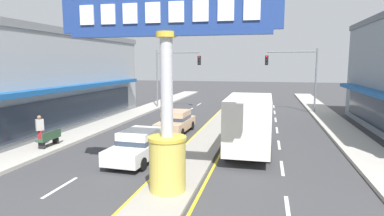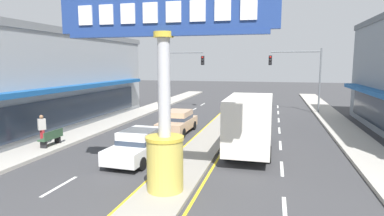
{
  "view_description": "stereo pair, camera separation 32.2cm",
  "coord_description": "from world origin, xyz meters",
  "views": [
    {
      "loc": [
        3.49,
        -5.82,
        4.82
      ],
      "look_at": [
        -0.14,
        9.73,
        2.6
      ],
      "focal_mm": 30.25,
      "sensor_mm": 36.0,
      "label": 1
    },
    {
      "loc": [
        3.8,
        -5.75,
        4.82
      ],
      "look_at": [
        -0.14,
        9.73,
        2.6
      ],
      "focal_mm": 30.25,
      "sensor_mm": 36.0,
      "label": 2
    }
  ],
  "objects": [
    {
      "name": "sedan_near_left_lane",
      "position": [
        -2.63,
        8.8,
        0.79
      ],
      "size": [
        2.02,
        4.39,
        1.53
      ],
      "color": "white",
      "rests_on": "ground"
    },
    {
      "name": "storefront_left",
      "position": [
        -14.29,
        14.56,
        3.61
      ],
      "size": [
        9.39,
        23.55,
        7.21
      ],
      "color": "#999EA3",
      "rests_on": "ground"
    },
    {
      "name": "street_bench",
      "position": [
        -8.31,
        9.61,
        0.65
      ],
      "size": [
        0.48,
        1.6,
        0.88
      ],
      "color": "#2D4C33",
      "rests_on": "sidewalk_left"
    },
    {
      "name": "traffic_light_right_side",
      "position": [
        6.22,
        26.83,
        4.25
      ],
      "size": [
        4.86,
        0.46,
        6.2
      ],
      "color": "slate",
      "rests_on": "ground"
    },
    {
      "name": "district_sign",
      "position": [
        -0.0,
        5.16,
        3.73
      ],
      "size": [
        7.9,
        1.41,
        7.19
      ],
      "color": "gold",
      "rests_on": "median_strip"
    },
    {
      "name": "lane_markings",
      "position": [
        0.0,
        16.65,
        0.0
      ],
      "size": [
        8.7,
        52.0,
        0.01
      ],
      "color": "silver",
      "rests_on": "ground"
    },
    {
      "name": "pedestrian_far_side",
      "position": [
        -8.88,
        9.58,
        1.17
      ],
      "size": [
        0.42,
        0.45,
        1.75
      ],
      "color": "maroon",
      "rests_on": "sidewalk_left"
    },
    {
      "name": "median_strip",
      "position": [
        0.0,
        18.0,
        0.07
      ],
      "size": [
        1.96,
        52.0,
        0.14
      ],
      "primitive_type": "cube",
      "color": "gray",
      "rests_on": "ground"
    },
    {
      "name": "sidewalk_right",
      "position": [
        8.74,
        16.0,
        0.09
      ],
      "size": [
        2.31,
        60.0,
        0.18
      ],
      "primitive_type": "cube",
      "color": "#ADA89E",
      "rests_on": "ground"
    },
    {
      "name": "sidewalk_left",
      "position": [
        -8.74,
        16.0,
        0.09
      ],
      "size": [
        2.31,
        60.0,
        0.18
      ],
      "primitive_type": "cube",
      "color": "#ADA89E",
      "rests_on": "ground"
    },
    {
      "name": "traffic_light_left_side",
      "position": [
        -6.22,
        26.94,
        4.25
      ],
      "size": [
        4.86,
        0.46,
        6.2
      ],
      "color": "slate",
      "rests_on": "ground"
    },
    {
      "name": "sedan_mid_left_lane",
      "position": [
        -2.63,
        15.48,
        0.79
      ],
      "size": [
        1.92,
        4.34,
        1.53
      ],
      "color": "tan",
      "rests_on": "ground"
    },
    {
      "name": "box_truck_near_right_lane",
      "position": [
        2.63,
        11.56,
        1.69
      ],
      "size": [
        2.28,
        6.9,
        3.12
      ],
      "color": "white",
      "rests_on": "ground"
    }
  ]
}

